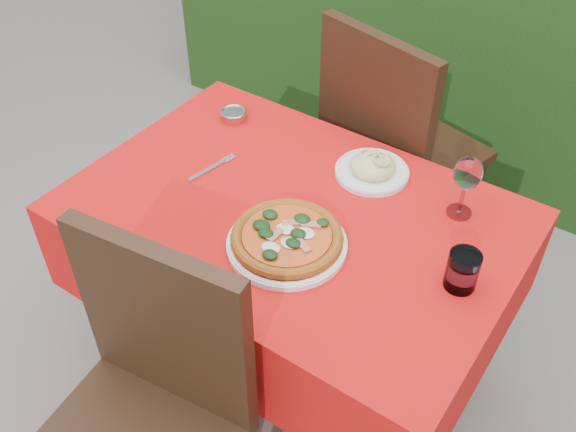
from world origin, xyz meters
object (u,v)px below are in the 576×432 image
Objects in this scene: wine_glass at (467,176)px; pasta_plate at (372,168)px; chair_near at (146,407)px; pizza_plate at (287,239)px; fork at (207,170)px; steel_ramekin at (234,116)px; chair_far at (392,143)px; water_glass at (462,272)px.

pasta_plate is at bearing 176.97° from wine_glass.
chair_near is 2.80× the size of pizza_plate.
fork is (-0.33, 0.63, 0.17)m from chair_near.
chair_near reaches higher than steel_ramekin.
chair_far reaches higher than fork.
chair_far is at bearing 95.75° from pizza_plate.
steel_ramekin is (-0.50, 0.40, -0.01)m from pizza_plate.
chair_near reaches higher than wine_glass.
water_glass is (0.40, -0.27, 0.02)m from pasta_plate.
chair_far is at bearing 41.46° from steel_ramekin.
chair_near is 12.71× the size of steel_ramekin.
fork is (-0.82, -0.01, -0.04)m from water_glass.
pizza_plate is at bearing -8.23° from fork.
fork is at bearing -159.95° from wine_glass.
steel_ramekin reaches higher than fork.
fork is (-0.42, -0.27, -0.02)m from pasta_plate.
chair_near is 5.29× the size of fork.
wine_glass is at bearing -0.75° from steel_ramekin.
pasta_plate is at bearing 76.97° from chair_near.
pasta_plate is at bearing 0.49° from steel_ramekin.
pasta_plate reaches higher than steel_ramekin.
water_glass reaches higher than fork.
pizza_plate is 0.52m from wine_glass.
water_glass is at bearing -15.86° from steel_ramekin.
chair_far reaches higher than pizza_plate.
wine_glass is at bearing 30.35° from fork.
wine_glass is (0.38, 0.89, 0.30)m from chair_near.
pizza_plate is at bearing -94.47° from pasta_plate.
pizza_plate is at bearing -38.76° from steel_ramekin.
chair_near reaches higher than pizza_plate.
chair_near is 4.56× the size of pasta_plate.
pasta_plate is at bearing 120.38° from chair_far.
pizza_plate is 0.45m from water_glass.
chair_near is 0.83m from water_glass.
water_glass is at bearing 17.40° from pizza_plate.
chair_far is 2.90× the size of pizza_plate.
pasta_plate is 0.31m from wine_glass.
pasta_plate is 1.16× the size of wine_glass.
pizza_plate is at bearing 76.00° from chair_near.
chair_far is 9.99× the size of water_glass.
chair_far is at bearing 128.74° from water_glass.
steel_ramekin is (-0.11, 0.27, 0.01)m from fork.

